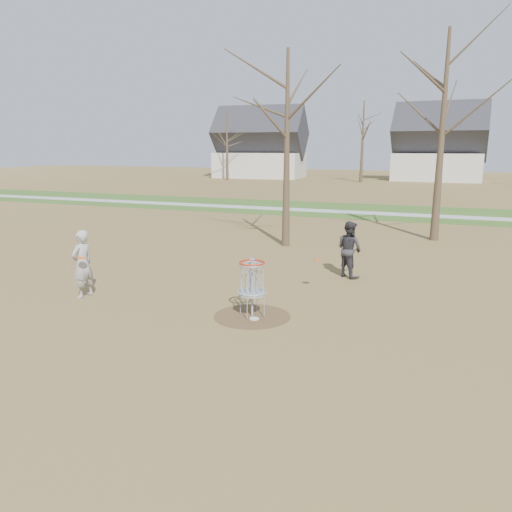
{
  "coord_description": "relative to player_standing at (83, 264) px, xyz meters",
  "views": [
    {
      "loc": [
        4.18,
        -10.27,
        3.86
      ],
      "look_at": [
        -0.5,
        1.5,
        1.1
      ],
      "focal_mm": 35.0,
      "sensor_mm": 36.0,
      "label": 1
    }
  ],
  "objects": [
    {
      "name": "ground",
      "position": [
        4.7,
        0.19,
        -0.89
      ],
      "size": [
        160.0,
        160.0,
        0.0
      ],
      "primitive_type": "plane",
      "color": "brown",
      "rests_on": "ground"
    },
    {
      "name": "green_band",
      "position": [
        4.7,
        21.19,
        -0.89
      ],
      "size": [
        160.0,
        8.0,
        0.01
      ],
      "primitive_type": "cube",
      "color": "#2D5119",
      "rests_on": "ground"
    },
    {
      "name": "footpath",
      "position": [
        4.7,
        20.19,
        -0.88
      ],
      "size": [
        160.0,
        1.5,
        0.01
      ],
      "primitive_type": "cube",
      "color": "#9E9E99",
      "rests_on": "green_band"
    },
    {
      "name": "dirt_circle",
      "position": [
        4.7,
        0.19,
        -0.89
      ],
      "size": [
        1.8,
        1.8,
        0.01
      ],
      "primitive_type": "cylinder",
      "color": "#47331E",
      "rests_on": "ground"
    },
    {
      "name": "player_standing",
      "position": [
        0.0,
        0.0,
        0.0
      ],
      "size": [
        0.49,
        0.69,
        1.78
      ],
      "primitive_type": "imported",
      "rotation": [
        0.0,
        0.0,
        -1.68
      ],
      "color": "#A4A4A4",
      "rests_on": "ground"
    },
    {
      "name": "player_throwing",
      "position": [
        6.05,
        4.68,
        -0.03
      ],
      "size": [
        1.05,
        1.01,
        1.71
      ],
      "primitive_type": "imported",
      "rotation": [
        0.0,
        0.0,
        2.54
      ],
      "color": "#2D2C31",
      "rests_on": "ground"
    },
    {
      "name": "disc_grounded",
      "position": [
        4.83,
        -0.01,
        -0.87
      ],
      "size": [
        0.22,
        0.22,
        0.02
      ],
      "primitive_type": "cylinder",
      "color": "silver",
      "rests_on": "dirt_circle"
    },
    {
      "name": "discs_in_play",
      "position": [
        3.03,
        1.32,
        0.1
      ],
      "size": [
        5.55,
        3.31,
        0.3
      ],
      "color": "#FF540D",
      "rests_on": "ground"
    },
    {
      "name": "disc_golf_basket",
      "position": [
        4.7,
        0.19,
        0.02
      ],
      "size": [
        0.64,
        0.64,
        1.35
      ],
      "color": "#9EA3AD",
      "rests_on": "ground"
    },
    {
      "name": "bare_trees",
      "position": [
        6.48,
        35.97,
        4.45
      ],
      "size": [
        52.62,
        44.98,
        9.0
      ],
      "color": "#382B1E",
      "rests_on": "ground"
    },
    {
      "name": "houses_row",
      "position": [
        9.02,
        52.75,
        2.63
      ],
      "size": [
        56.51,
        10.01,
        7.26
      ],
      "color": "silver",
      "rests_on": "ground"
    }
  ]
}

